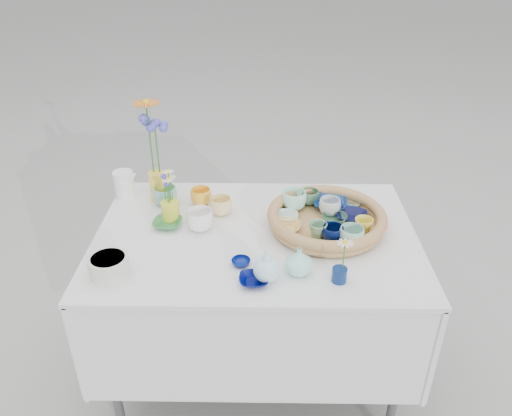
{
  "coord_description": "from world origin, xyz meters",
  "views": [
    {
      "loc": [
        0.02,
        -1.64,
        1.84
      ],
      "look_at": [
        0.0,
        0.02,
        0.87
      ],
      "focal_mm": 35.0,
      "sensor_mm": 36.0,
      "label": 1
    }
  ],
  "objects_px": {
    "bud_vase_seafoam": "(299,261)",
    "display_table": "(256,370)",
    "wicker_tray": "(326,219)",
    "tall_vase_yellow": "(157,186)"
  },
  "relations": [
    {
      "from": "display_table",
      "to": "bud_vase_seafoam",
      "type": "bearing_deg",
      "value": -58.68
    },
    {
      "from": "wicker_tray",
      "to": "tall_vase_yellow",
      "type": "height_order",
      "value": "tall_vase_yellow"
    },
    {
      "from": "tall_vase_yellow",
      "to": "display_table",
      "type": "bearing_deg",
      "value": -32.05
    },
    {
      "from": "wicker_tray",
      "to": "tall_vase_yellow",
      "type": "relative_size",
      "value": 3.63
    },
    {
      "from": "tall_vase_yellow",
      "to": "bud_vase_seafoam",
      "type": "bearing_deg",
      "value": -41.67
    },
    {
      "from": "bud_vase_seafoam",
      "to": "display_table",
      "type": "bearing_deg",
      "value": 121.32
    },
    {
      "from": "bud_vase_seafoam",
      "to": "tall_vase_yellow",
      "type": "relative_size",
      "value": 0.79
    },
    {
      "from": "wicker_tray",
      "to": "tall_vase_yellow",
      "type": "xyz_separation_m",
      "value": [
        -0.71,
        0.22,
        0.03
      ]
    },
    {
      "from": "display_table",
      "to": "bud_vase_seafoam",
      "type": "relative_size",
      "value": 12.28
    },
    {
      "from": "display_table",
      "to": "bud_vase_seafoam",
      "type": "height_order",
      "value": "bud_vase_seafoam"
    }
  ]
}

